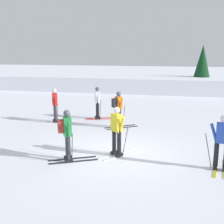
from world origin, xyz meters
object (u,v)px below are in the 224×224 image
Objects in this scene: skier_white at (98,102)px; skier_red at (55,104)px; skier_orange at (118,108)px; skier_green at (67,133)px; skier_blue at (222,141)px; conifer_far_left at (202,65)px; skier_yellow at (117,130)px.

skier_white is 2.22m from skier_red.
skier_orange is 1.00× the size of skier_red.
skier_green is at bearing -62.41° from skier_red.
skier_blue is 8.61m from skier_red.
conifer_far_left reaches higher than skier_white.
skier_blue is 1.00× the size of skier_red.
skier_yellow is 1.00× the size of skier_red.
skier_orange is (-4.02, 4.18, 0.04)m from skier_blue.
skier_orange is 3.32m from skier_red.
skier_white is at bearing 132.84° from skier_orange.
conifer_far_left is at bearing 87.89° from skier_blue.
skier_yellow is (0.71, -3.66, -0.04)m from skier_orange.
skier_blue and skier_green have the same top height.
conifer_far_left reaches higher than skier_green.
skier_yellow is at bearing -67.73° from skier_white.
skier_white is at bearing 96.16° from skier_green.
skier_yellow is 0.42× the size of conifer_far_left.
skier_white and skier_yellow have the same top height.
skier_white is 1.00× the size of skier_orange.
skier_red is (-4.01, 4.01, -0.00)m from skier_yellow.
skier_orange is (1.41, -1.53, 0.04)m from skier_white.
conifer_far_left reaches higher than skier_orange.
conifer_far_left is at bearing 71.54° from skier_orange.
skier_orange is 0.42× the size of conifer_far_left.
skier_green is 0.42× the size of conifer_far_left.
skier_green is (-0.76, -4.51, -0.00)m from skier_orange.
skier_green is at bearing -176.14° from skier_blue.
conifer_far_left reaches higher than skier_yellow.
skier_green is at bearing -83.84° from skier_white.
skier_white is at bearing 112.27° from skier_yellow.
skier_green and skier_red have the same top height.
skier_orange and skier_red have the same top height.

